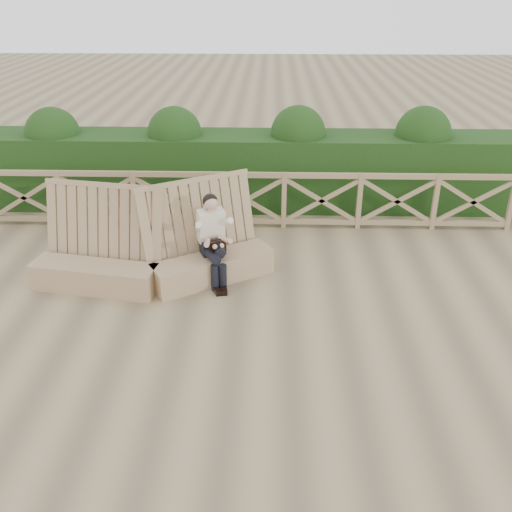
{
  "coord_description": "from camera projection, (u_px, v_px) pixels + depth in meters",
  "views": [
    {
      "loc": [
        0.47,
        -6.69,
        4.43
      ],
      "look_at": [
        0.27,
        0.4,
        0.9
      ],
      "focal_mm": 40.0,
      "sensor_mm": 36.0,
      "label": 1
    }
  ],
  "objects": [
    {
      "name": "guardrail",
      "position": [
        246.0,
        200.0,
        10.86
      ],
      "size": [
        10.1,
        0.09,
        1.1
      ],
      "color": "olive",
      "rests_on": "ground"
    },
    {
      "name": "hedge",
      "position": [
        249.0,
        170.0,
        11.85
      ],
      "size": [
        12.0,
        1.2,
        1.5
      ],
      "primitive_type": "cube",
      "color": "black",
      "rests_on": "ground"
    },
    {
      "name": "woman",
      "position": [
        213.0,
        237.0,
        8.89
      ],
      "size": [
        0.57,
        0.93,
        1.41
      ],
      "rotation": [
        0.0,
        0.0,
        0.38
      ],
      "color": "black",
      "rests_on": "ground"
    },
    {
      "name": "ground",
      "position": [
        236.0,
        326.0,
        7.98
      ],
      "size": [
        60.0,
        60.0,
        0.0
      ],
      "primitive_type": "plane",
      "color": "brown",
      "rests_on": "ground"
    },
    {
      "name": "bench",
      "position": [
        154.0,
        260.0,
        8.96
      ],
      "size": [
        3.78,
        1.67,
        1.55
      ],
      "rotation": [
        0.0,
        0.0,
        0.19
      ],
      "color": "#998157",
      "rests_on": "ground"
    }
  ]
}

